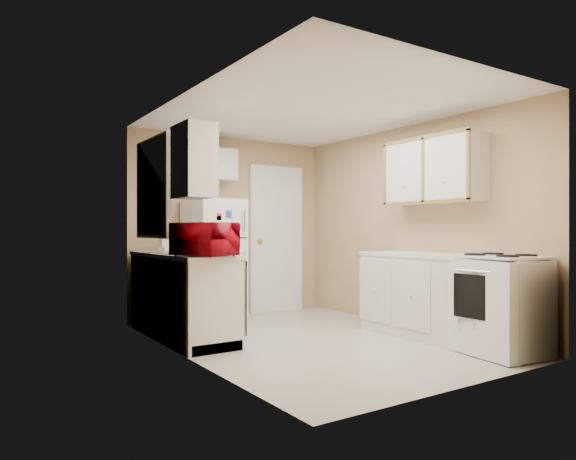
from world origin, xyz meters
TOP-DOWN VIEW (x-y plane):
  - floor at (0.00, 0.00)m, footprint 3.80×3.80m
  - ceiling at (0.00, 0.00)m, footprint 3.80×3.80m
  - wall_left at (-1.40, 0.00)m, footprint 3.80×3.80m
  - wall_right at (1.40, 0.00)m, footprint 3.80×3.80m
  - wall_back at (0.00, 1.90)m, footprint 2.80×2.80m
  - wall_front at (0.00, -1.90)m, footprint 2.80×2.80m
  - left_counter at (-1.10, 0.90)m, footprint 0.60×1.80m
  - dishwasher at (-0.81, 0.30)m, footprint 0.03×0.58m
  - sink at (-1.10, 1.05)m, footprint 0.54×0.74m
  - microwave at (-1.15, 0.19)m, footprint 0.65×0.50m
  - soap_bottle at (-1.15, 1.34)m, footprint 0.10×0.10m
  - window_blinds at (-1.36, 1.05)m, footprint 0.10×0.98m
  - upper_cabinet_left at (-1.25, 0.22)m, footprint 0.30×0.45m
  - refrigerator at (-0.42, 1.56)m, footprint 0.67×0.65m
  - cabinet_over_fridge at (-0.40, 1.75)m, footprint 0.70×0.30m
  - interior_door at (0.70, 1.86)m, footprint 0.86×0.06m
  - right_counter at (1.10, -0.80)m, footprint 0.60×2.00m
  - stove at (1.05, -1.45)m, footprint 0.69×0.81m
  - upper_cabinet_right at (1.25, -0.50)m, footprint 0.30×1.20m

SIDE VIEW (x-z plane):
  - floor at x=0.00m, z-range 0.00..0.00m
  - stove at x=1.05m, z-range 0.00..0.89m
  - left_counter at x=-1.10m, z-range 0.00..0.90m
  - right_counter at x=1.10m, z-range 0.00..0.90m
  - dishwasher at x=-0.81m, z-range 0.13..0.85m
  - refrigerator at x=-0.42m, z-range 0.00..1.53m
  - sink at x=-1.10m, z-range 0.78..0.94m
  - soap_bottle at x=-1.15m, z-range 0.89..1.11m
  - interior_door at x=0.70m, z-range -0.02..2.06m
  - microwave at x=-1.15m, z-range 0.86..1.24m
  - wall_left at x=-1.40m, z-range 1.20..1.20m
  - wall_right at x=1.40m, z-range 1.20..1.20m
  - wall_back at x=0.00m, z-range 1.20..1.20m
  - wall_front at x=0.00m, z-range 1.20..1.20m
  - window_blinds at x=-1.36m, z-range 1.06..2.14m
  - upper_cabinet_left at x=-1.25m, z-range 1.45..2.15m
  - upper_cabinet_right at x=1.25m, z-range 1.45..2.15m
  - cabinet_over_fridge at x=-0.40m, z-range 1.80..2.20m
  - ceiling at x=0.00m, z-range 2.40..2.40m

